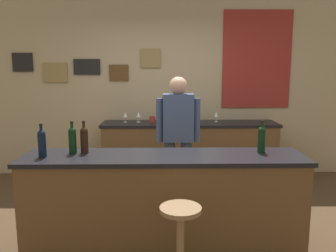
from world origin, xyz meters
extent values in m
plane|color=#4C3823|center=(0.00, 0.00, 0.00)|extent=(10.00, 10.00, 0.00)
cube|color=tan|center=(0.00, 2.03, 1.40)|extent=(6.00, 0.06, 2.80)
cube|color=black|center=(-2.20, 1.99, 1.81)|extent=(0.31, 0.02, 0.29)
cube|color=#997F4C|center=(-1.70, 1.99, 1.65)|extent=(0.38, 0.02, 0.30)
cube|color=black|center=(-1.20, 1.99, 1.74)|extent=(0.41, 0.02, 0.24)
cube|color=brown|center=(-0.70, 1.99, 1.65)|extent=(0.30, 0.02, 0.25)
cube|color=#997F4C|center=(-0.20, 1.99, 1.87)|extent=(0.31, 0.02, 0.30)
cube|color=maroon|center=(1.48, 1.99, 1.85)|extent=(1.08, 0.02, 1.52)
cube|color=brown|center=(0.00, -0.40, 0.44)|extent=(2.57, 0.57, 0.88)
cube|color=black|center=(0.00, -0.40, 0.90)|extent=(2.62, 0.60, 0.04)
cube|color=brown|center=(0.40, 1.65, 0.43)|extent=(2.61, 0.53, 0.86)
cube|color=black|center=(0.40, 1.65, 0.88)|extent=(2.66, 0.56, 0.04)
cylinder|color=#384766|center=(0.27, 0.50, 0.43)|extent=(0.13, 0.13, 0.86)
cylinder|color=#384766|center=(0.07, 0.50, 0.43)|extent=(0.13, 0.13, 0.86)
cube|color=#3F517A|center=(0.17, 0.50, 1.14)|extent=(0.36, 0.20, 0.56)
sphere|color=tan|center=(0.17, 0.50, 1.51)|extent=(0.21, 0.21, 0.21)
cylinder|color=#3F517A|center=(0.39, 0.50, 1.11)|extent=(0.08, 0.08, 0.52)
cylinder|color=#3F517A|center=(-0.05, 0.50, 1.11)|extent=(0.08, 0.08, 0.52)
cylinder|color=olive|center=(0.12, -1.04, 0.32)|extent=(0.06, 0.06, 0.65)
cylinder|color=olive|center=(0.12, -1.04, 0.66)|extent=(0.32, 0.32, 0.03)
cylinder|color=black|center=(-1.10, -0.45, 1.02)|extent=(0.07, 0.07, 0.20)
sphere|color=black|center=(-1.10, -0.45, 1.13)|extent=(0.07, 0.07, 0.07)
cylinder|color=black|center=(-1.10, -0.45, 1.17)|extent=(0.03, 0.03, 0.09)
cylinder|color=black|center=(-1.10, -0.45, 1.22)|extent=(0.03, 0.03, 0.02)
cylinder|color=black|center=(-0.86, -0.32, 1.02)|extent=(0.07, 0.07, 0.20)
sphere|color=black|center=(-0.86, -0.32, 1.13)|extent=(0.07, 0.07, 0.07)
cylinder|color=black|center=(-0.86, -0.32, 1.17)|extent=(0.03, 0.03, 0.09)
cylinder|color=black|center=(-0.86, -0.32, 1.22)|extent=(0.03, 0.03, 0.02)
cylinder|color=black|center=(-0.75, -0.30, 1.02)|extent=(0.07, 0.07, 0.20)
sphere|color=black|center=(-0.75, -0.30, 1.13)|extent=(0.07, 0.07, 0.07)
cylinder|color=black|center=(-0.75, -0.30, 1.17)|extent=(0.03, 0.03, 0.09)
cylinder|color=black|center=(-0.75, -0.30, 1.22)|extent=(0.03, 0.03, 0.02)
cylinder|color=black|center=(0.93, -0.31, 1.02)|extent=(0.07, 0.07, 0.20)
sphere|color=black|center=(0.93, -0.31, 1.13)|extent=(0.07, 0.07, 0.07)
cylinder|color=black|center=(0.93, -0.31, 1.17)|extent=(0.03, 0.03, 0.09)
cylinder|color=black|center=(0.93, -0.31, 1.22)|extent=(0.03, 0.03, 0.02)
cylinder|color=silver|center=(-0.58, 1.70, 0.90)|extent=(0.06, 0.06, 0.00)
cylinder|color=silver|center=(-0.58, 1.70, 0.94)|extent=(0.01, 0.01, 0.07)
cone|color=silver|center=(-0.58, 1.70, 1.02)|extent=(0.07, 0.07, 0.08)
cylinder|color=silver|center=(-0.38, 1.71, 0.90)|extent=(0.06, 0.06, 0.00)
cylinder|color=silver|center=(-0.38, 1.71, 0.94)|extent=(0.01, 0.01, 0.07)
cone|color=silver|center=(-0.38, 1.71, 1.02)|extent=(0.07, 0.07, 0.08)
cylinder|color=silver|center=(0.82, 1.72, 0.90)|extent=(0.06, 0.06, 0.00)
cylinder|color=silver|center=(0.82, 1.72, 0.94)|extent=(0.01, 0.01, 0.07)
cone|color=silver|center=(0.82, 1.72, 1.02)|extent=(0.07, 0.07, 0.08)
cylinder|color=#B2332D|center=(-0.17, 1.69, 0.95)|extent=(0.08, 0.08, 0.09)
torus|color=#B2332D|center=(-0.12, 1.69, 0.95)|extent=(0.06, 0.01, 0.06)
camera|label=1|loc=(-0.01, -3.48, 1.71)|focal=36.52mm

